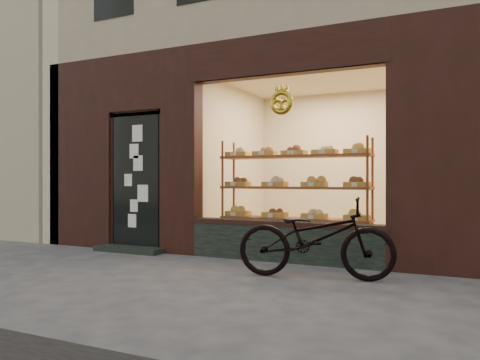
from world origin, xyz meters
The scene contains 4 objects.
ground centered at (0.00, 0.00, 0.00)m, with size 90.00×90.00×0.00m, color #3B3C44.
neighbor_left centered at (-9.60, 5.50, 4.50)m, with size 12.00×7.00×9.00m, color beige.
display_shelf centered at (0.45, 2.55, 0.88)m, with size 2.20×0.45×1.70m.
bicycle centered at (1.13, 1.26, 0.46)m, with size 0.61×1.76×0.93m, color black.
Camera 1 is at (2.63, -3.89, 1.13)m, focal length 35.00 mm.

